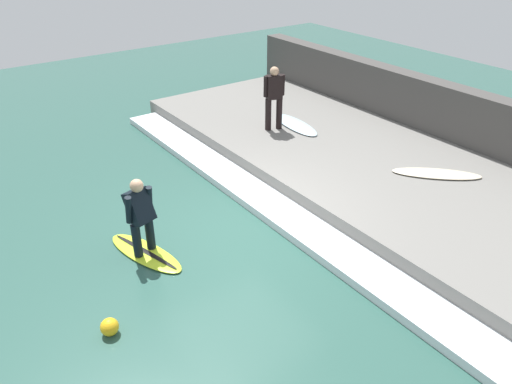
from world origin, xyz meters
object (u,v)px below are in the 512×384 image
surfboard_riding (146,253)px  surfboard_spare (437,174)px  surfer_waiting_near (274,95)px  surfboard_waiting_near (296,125)px  surfer_riding (140,213)px  marker_buoy (110,327)px

surfboard_riding → surfboard_spare: 5.97m
surfer_waiting_near → surfboard_waiting_near: bearing=-15.1°
surfer_riding → marker_buoy: size_ratio=5.41×
surfboard_spare → marker_buoy: bearing=179.2°
marker_buoy → surfer_riding: bearing=50.1°
surfer_riding → surfer_waiting_near: bearing=27.6°
surfboard_waiting_near → marker_buoy: bearing=-150.1°
surfboard_waiting_near → surfer_waiting_near: bearing=164.9°
surfboard_waiting_near → surfer_riding: bearing=-156.5°
surfboard_riding → surfboard_waiting_near: 5.63m
surfboard_riding → marker_buoy: (-1.18, -1.41, 0.10)m
surfboard_spare → marker_buoy: surfboard_spare is taller
surfer_waiting_near → surfboard_riding: bearing=-152.4°
surfer_waiting_near → surfboard_spare: surfer_waiting_near is taller
surfer_waiting_near → surfboard_waiting_near: surfer_waiting_near is taller
surfer_waiting_near → surfboard_waiting_near: size_ratio=0.89×
surfer_waiting_near → marker_buoy: surfer_waiting_near is taller
surfboard_spare → surfboard_waiting_near: bearing=99.2°
surfer_riding → surfboard_spare: bearing=-14.6°
surfboard_riding → surfer_riding: bearing=-7.1°
surfboard_riding → surfboard_waiting_near: (5.16, 2.24, 0.40)m
surfboard_riding → surfer_riding: (0.00, -0.00, 0.79)m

